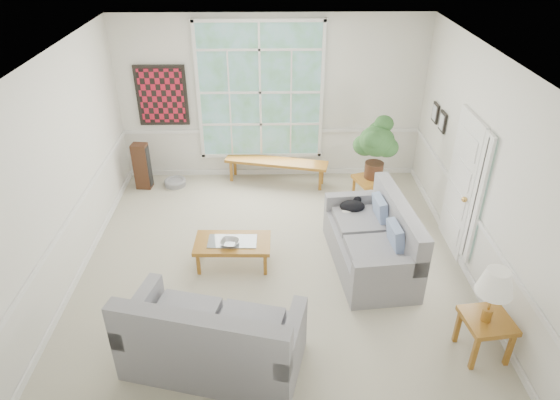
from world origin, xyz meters
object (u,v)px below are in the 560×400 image
object	(u,v)px
loveseat_right	(371,235)
end_table	(370,191)
coffee_table	(233,253)
side_table	(483,336)
loveseat_front	(213,328)

from	to	relation	value
loveseat_right	end_table	xyz separation A→B (m)	(0.30, 1.70, -0.25)
coffee_table	side_table	size ratio (longest dim) A/B	2.03
loveseat_front	end_table	bearing A→B (deg)	69.85
coffee_table	side_table	distance (m)	3.44
loveseat_right	end_table	bearing A→B (deg)	74.05
loveseat_front	side_table	distance (m)	3.08
side_table	coffee_table	bearing A→B (deg)	149.92
loveseat_right	end_table	distance (m)	1.74
loveseat_front	coffee_table	xyz separation A→B (m)	(0.09, 1.80, -0.32)
loveseat_right	coffee_table	world-z (taller)	loveseat_right
loveseat_right	loveseat_front	xyz separation A→B (m)	(-2.05, -1.76, 0.02)
loveseat_front	side_table	size ratio (longest dim) A/B	3.62
loveseat_front	side_table	world-z (taller)	loveseat_front
end_table	coffee_table	bearing A→B (deg)	-143.70
loveseat_front	coffee_table	distance (m)	1.83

